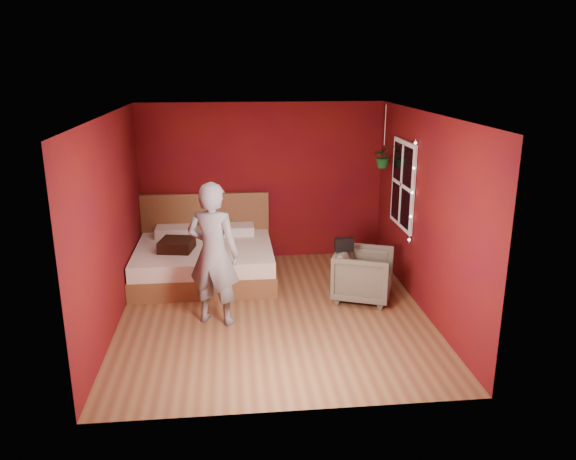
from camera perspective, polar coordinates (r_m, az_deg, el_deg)
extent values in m
plane|color=brown|center=(7.60, -1.50, -8.27)|extent=(4.50, 4.50, 0.00)
cube|color=#60110A|center=(9.34, -2.66, 4.90)|extent=(4.00, 0.02, 2.60)
cube|color=#60110A|center=(5.01, 0.45, -5.63)|extent=(4.00, 0.02, 2.60)
cube|color=#60110A|center=(7.28, -17.55, 0.73)|extent=(0.02, 4.50, 2.60)
cube|color=#60110A|center=(7.56, 13.80, 1.62)|extent=(0.02, 4.50, 2.60)
cube|color=silver|center=(6.91, -1.66, 11.75)|extent=(4.00, 4.50, 0.02)
cube|color=white|center=(8.33, 11.59, 4.55)|extent=(0.04, 0.97, 1.27)
cube|color=black|center=(8.33, 11.49, 4.55)|extent=(0.02, 0.85, 1.15)
cube|color=white|center=(8.33, 11.46, 4.55)|extent=(0.03, 0.05, 1.15)
cube|color=white|center=(8.33, 11.46, 4.55)|extent=(0.03, 0.85, 0.05)
cylinder|color=silver|center=(7.84, 12.51, 3.73)|extent=(0.01, 0.01, 1.45)
sphere|color=#FFF2CC|center=(8.01, 12.21, -0.98)|extent=(0.04, 0.04, 0.04)
sphere|color=#FFF2CC|center=(7.92, 12.36, 1.35)|extent=(0.04, 0.04, 0.04)
sphere|color=#FFF2CC|center=(7.84, 12.51, 3.73)|extent=(0.04, 0.04, 0.04)
sphere|color=#FFF2CC|center=(7.77, 12.67, 6.16)|extent=(0.04, 0.04, 0.04)
sphere|color=#FFF2CC|center=(7.72, 12.82, 8.62)|extent=(0.04, 0.04, 0.04)
cube|color=brown|center=(8.74, -8.43, -3.98)|extent=(2.09, 1.78, 0.29)
cube|color=white|center=(8.65, -8.50, -2.36)|extent=(2.05, 1.74, 0.23)
cube|color=brown|center=(9.41, -8.35, 0.28)|extent=(2.09, 0.08, 1.15)
cube|color=silver|center=(9.20, -11.33, -0.13)|extent=(0.63, 0.40, 0.15)
cube|color=silver|center=(9.15, -5.47, 0.05)|extent=(0.63, 0.40, 0.15)
imported|color=slate|center=(7.03, -7.59, -2.45)|extent=(0.78, 0.65, 1.84)
imported|color=#5B5948|center=(7.92, 7.67, -4.52)|extent=(1.01, 1.00, 0.72)
cube|color=black|center=(7.73, 5.71, -1.45)|extent=(0.25, 0.13, 0.18)
cube|color=black|center=(8.48, -11.23, -1.48)|extent=(0.55, 0.55, 0.17)
cylinder|color=silver|center=(8.73, 9.85, 10.48)|extent=(0.01, 0.01, 0.61)
imported|color=#18551D|center=(8.79, 9.69, 7.37)|extent=(0.34, 0.30, 0.35)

